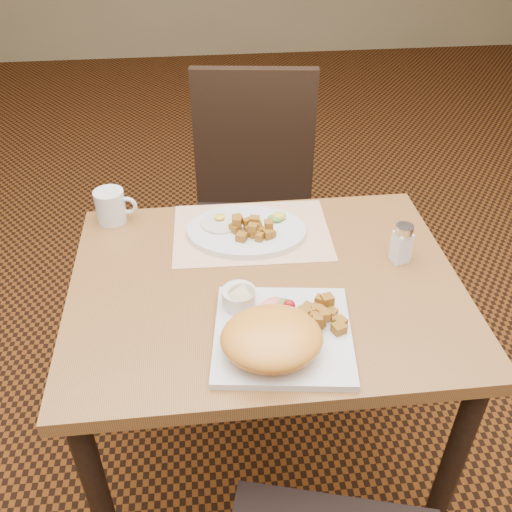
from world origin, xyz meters
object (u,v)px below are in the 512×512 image
object	(u,v)px
coffee_mug	(111,206)
plate_oval	(247,231)
plate_square	(283,335)
chair_far	(254,201)
salt_shaker	(402,243)
table	(265,317)

from	to	relation	value
coffee_mug	plate_oval	bearing A→B (deg)	-16.91
plate_oval	plate_square	bearing A→B (deg)	-84.13
chair_far	plate_square	xyz separation A→B (m)	(-0.03, -0.88, 0.22)
chair_far	salt_shaker	distance (m)	0.76
table	salt_shaker	distance (m)	0.37
coffee_mug	plate_square	bearing A→B (deg)	-51.33
plate_oval	salt_shaker	xyz separation A→B (m)	(0.36, -0.15, 0.04)
chair_far	salt_shaker	bearing A→B (deg)	121.07
chair_far	plate_oval	world-z (taller)	chair_far
table	salt_shaker	size ratio (longest dim) A/B	9.00
plate_square	coffee_mug	world-z (taller)	coffee_mug
plate_oval	salt_shaker	distance (m)	0.39
chair_far	coffee_mug	world-z (taller)	chair_far
salt_shaker	plate_square	bearing A→B (deg)	-144.25
plate_square	salt_shaker	distance (m)	0.39
table	chair_far	xyz separation A→B (m)	(0.04, 0.70, -0.10)
table	plate_square	world-z (taller)	plate_square
plate_square	plate_oval	xyz separation A→B (m)	(-0.04, 0.38, 0.00)
plate_oval	salt_shaker	world-z (taller)	salt_shaker
salt_shaker	plate_oval	bearing A→B (deg)	157.64
table	coffee_mug	distance (m)	0.50
plate_oval	coffee_mug	world-z (taller)	coffee_mug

